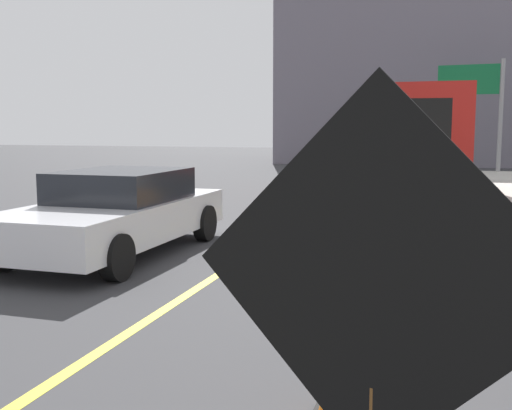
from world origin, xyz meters
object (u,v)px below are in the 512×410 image
at_px(pickup_car, 117,212).
at_px(traffic_cone_mid_lane, 352,286).
at_px(traffic_cone_far_lane, 376,245).
at_px(highway_guide_sign, 482,96).
at_px(traffic_cone_curbside, 389,219).
at_px(arrow_board_trailer, 410,202).
at_px(roadwork_sign, 375,286).
at_px(traffic_cone_near_sign, 338,377).
at_px(box_truck, 430,137).

height_order(pickup_car, traffic_cone_mid_lane, pickup_car).
height_order(pickup_car, traffic_cone_far_lane, pickup_car).
bearing_deg(pickup_car, traffic_cone_mid_lane, -27.11).
relative_size(highway_guide_sign, traffic_cone_curbside, 7.48).
relative_size(arrow_board_trailer, highway_guide_sign, 0.54).
height_order(roadwork_sign, traffic_cone_near_sign, roadwork_sign).
height_order(traffic_cone_near_sign, traffic_cone_far_lane, traffic_cone_near_sign).
height_order(arrow_board_trailer, traffic_cone_near_sign, arrow_board_trailer).
bearing_deg(arrow_board_trailer, roadwork_sign, -87.72).
bearing_deg(highway_guide_sign, traffic_cone_curbside, -98.20).
distance_m(roadwork_sign, traffic_cone_curbside, 9.67).
bearing_deg(traffic_cone_far_lane, traffic_cone_mid_lane, -89.94).
distance_m(roadwork_sign, traffic_cone_mid_lane, 4.58).
distance_m(traffic_cone_far_lane, traffic_cone_curbside, 2.67).
relative_size(traffic_cone_near_sign, traffic_cone_curbside, 0.95).
xyz_separation_m(traffic_cone_mid_lane, traffic_cone_curbside, (-0.05, 5.20, 0.02)).
bearing_deg(highway_guide_sign, roadwork_sign, -93.66).
bearing_deg(traffic_cone_near_sign, highway_guide_sign, 85.08).
bearing_deg(traffic_cone_near_sign, pickup_car, 133.46).
bearing_deg(box_truck, arrow_board_trailer, -91.95).
xyz_separation_m(arrow_board_trailer, traffic_cone_mid_lane, (-0.26, -6.85, -0.17)).
height_order(pickup_car, traffic_cone_curbside, pickup_car).
bearing_deg(traffic_cone_curbside, traffic_cone_near_sign, -87.63).
distance_m(arrow_board_trailer, highway_guide_sign, 15.85).
distance_m(highway_guide_sign, traffic_cone_curbside, 17.53).
relative_size(pickup_car, traffic_cone_far_lane, 7.60).
bearing_deg(traffic_cone_near_sign, roadwork_sign, -76.40).
height_order(highway_guide_sign, traffic_cone_curbside, highway_guide_sign).
bearing_deg(traffic_cone_curbside, traffic_cone_mid_lane, -89.41).
bearing_deg(traffic_cone_far_lane, box_truck, 87.47).
bearing_deg(pickup_car, traffic_cone_near_sign, -46.54).
relative_size(roadwork_sign, highway_guide_sign, 0.47).
xyz_separation_m(box_truck, traffic_cone_far_lane, (-0.48, -10.86, -1.47)).
bearing_deg(traffic_cone_far_lane, traffic_cone_near_sign, -86.97).
distance_m(highway_guide_sign, traffic_cone_mid_lane, 22.62).
bearing_deg(pickup_car, traffic_cone_far_lane, 4.96).
relative_size(box_truck, traffic_cone_mid_lane, 11.55).
distance_m(traffic_cone_near_sign, traffic_cone_far_lane, 5.11).
bearing_deg(traffic_cone_curbside, box_truck, 86.29).
xyz_separation_m(pickup_car, traffic_cone_far_lane, (4.22, 0.37, -0.39)).
height_order(pickup_car, traffic_cone_near_sign, pickup_car).
relative_size(roadwork_sign, traffic_cone_mid_lane, 3.71).
bearing_deg(pickup_car, traffic_cone_curbside, 36.07).
xyz_separation_m(arrow_board_trailer, traffic_cone_near_sign, (0.01, -9.43, -0.17)).
height_order(traffic_cone_far_lane, traffic_cone_curbside, traffic_cone_curbside).
height_order(traffic_cone_mid_lane, traffic_cone_far_lane, traffic_cone_far_lane).
height_order(roadwork_sign, traffic_cone_mid_lane, roadwork_sign).
bearing_deg(traffic_cone_near_sign, arrow_board_trailer, 90.08).
bearing_deg(box_truck, highway_guide_sign, 77.75).
xyz_separation_m(arrow_board_trailer, traffic_cone_curbside, (-0.31, -1.65, -0.15)).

